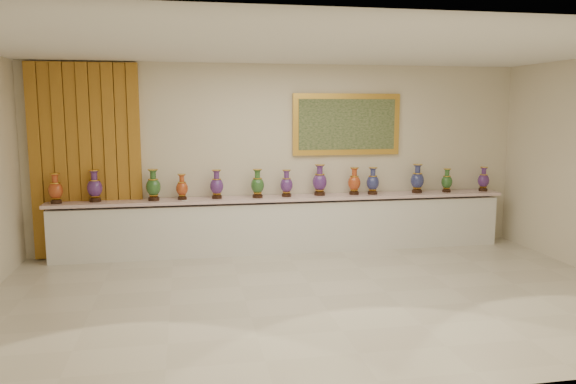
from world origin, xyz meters
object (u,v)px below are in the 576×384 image
vase_2 (153,187)px  counter (285,225)px  vase_0 (56,190)px  vase_1 (95,188)px

vase_2 → counter: bearing=0.9°
vase_2 → vase_0: bearing=-179.2°
vase_0 → vase_2: size_ratio=0.94×
counter → vase_2: size_ratio=15.13×
vase_0 → vase_2: vase_2 is taller
vase_0 → vase_2: 1.41m
counter → vase_2: 2.15m
vase_1 → vase_2: bearing=-2.7°
vase_1 → vase_2: 0.86m
vase_0 → counter: bearing=0.9°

